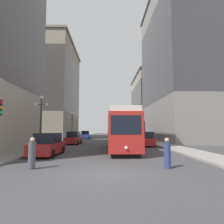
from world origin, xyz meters
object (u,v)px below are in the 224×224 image
transit_bus (133,130)px  pedestrian_crossing_near (167,154)px  parked_car_right_far (146,139)px  parked_car_left_far (85,135)px  pedestrian_crossing_far (32,154)px  parked_car_left_mid (48,145)px  streetcar (120,130)px  parked_car_left_near (74,138)px  lamp_post_left_far (72,122)px  lamp_post_left_near (41,114)px

transit_bus → pedestrian_crossing_near: (-1.51, -24.25, -1.18)m
transit_bus → parked_car_right_far: 10.88m
transit_bus → parked_car_left_far: bearing=146.3°
pedestrian_crossing_near → parked_car_left_far: bearing=-103.6°
pedestrian_crossing_far → parked_car_left_mid: bearing=46.8°
streetcar → pedestrian_crossing_near: streetcar is taller
streetcar → parked_car_left_near: streetcar is taller
parked_car_right_far → parked_car_left_far: (-9.79, 17.73, -0.00)m
streetcar → pedestrian_crossing_near: 9.45m
parked_car_left_near → parked_car_right_far: 10.32m
transit_bus → parked_car_left_far: 11.92m
parked_car_left_mid → pedestrian_crossing_near: parked_car_left_mid is taller
pedestrian_crossing_far → lamp_post_left_far: (-2.72, 25.32, 2.83)m
parked_car_left_near → parked_car_left_far: bearing=92.3°
pedestrian_crossing_near → lamp_post_left_near: size_ratio=0.30×
streetcar → parked_car_left_mid: bearing=-147.0°
parked_car_right_far → lamp_post_left_near: 12.95m
pedestrian_crossing_far → lamp_post_left_near: lamp_post_left_near is taller
lamp_post_left_near → lamp_post_left_far: lamp_post_left_near is taller
parked_car_left_far → lamp_post_left_far: size_ratio=0.84×
parked_car_left_far → lamp_post_left_far: (-1.90, -5.85, 2.77)m
parked_car_left_mid → parked_car_right_far: 12.82m
pedestrian_crossing_far → lamp_post_left_far: lamp_post_left_far is taller
parked_car_left_far → pedestrian_crossing_near: (8.15, -31.16, -0.08)m
streetcar → pedestrian_crossing_far: streetcar is taller
parked_car_left_near → lamp_post_left_far: bearing=104.8°
streetcar → pedestrian_crossing_far: 10.74m
parked_car_right_far → lamp_post_left_far: lamp_post_left_far is taller
parked_car_left_far → lamp_post_left_near: size_ratio=0.81×
lamp_post_left_far → parked_car_left_far: bearing=72.0°
parked_car_left_mid → lamp_post_left_far: bearing=97.8°
lamp_post_left_near → pedestrian_crossing_far: bearing=-72.6°
parked_car_right_far → transit_bus: bearing=-86.0°
parked_car_left_mid → parked_car_left_far: (-0.00, 26.01, 0.00)m
parked_car_left_near → pedestrian_crossing_far: 16.76m
streetcar → parked_car_left_mid: (-6.24, -4.01, -1.26)m
parked_car_right_far → pedestrian_crossing_near: bearing=86.4°
parked_car_left_mid → lamp_post_left_far: lamp_post_left_far is taller
streetcar → lamp_post_left_near: bearing=-176.1°
streetcar → pedestrian_crossing_near: (1.91, -9.16, -1.33)m
parked_car_left_mid → lamp_post_left_near: size_ratio=0.79×
parked_car_left_near → pedestrian_crossing_near: (8.14, -16.72, -0.08)m
parked_car_left_mid → parked_car_left_far: size_ratio=0.98×
transit_bus → pedestrian_crossing_far: (-8.84, -24.27, -1.16)m
transit_bus → lamp_post_left_far: size_ratio=2.41×
pedestrian_crossing_near → lamp_post_left_far: size_ratio=0.31×
parked_car_right_far → lamp_post_left_near: (-11.68, -4.80, 2.88)m
transit_bus → pedestrian_crossing_near: size_ratio=7.67×
parked_car_left_mid → pedestrian_crossing_far: parked_car_left_mid is taller
transit_bus → parked_car_left_far: size_ratio=2.88×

